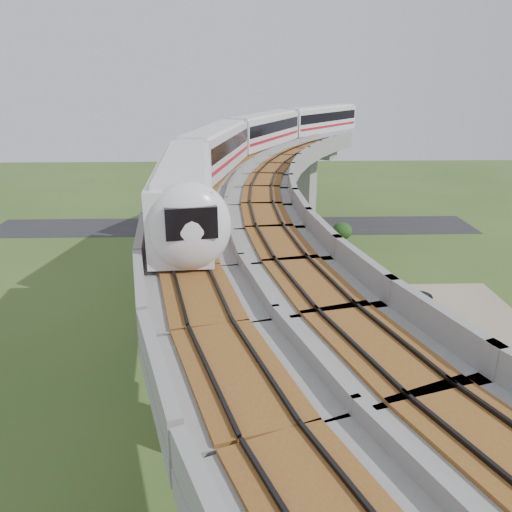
# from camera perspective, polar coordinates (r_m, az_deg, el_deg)

# --- Properties ---
(ground) EXTENTS (160.00, 160.00, 0.00)m
(ground) POSITION_cam_1_polar(r_m,az_deg,el_deg) (35.42, -2.98, -10.67)
(ground) COLOR #385321
(ground) RESTS_ON ground
(dirt_lot) EXTENTS (18.00, 26.00, 0.04)m
(dirt_lot) POSITION_cam_1_polar(r_m,az_deg,el_deg) (36.15, 20.20, -11.29)
(dirt_lot) COLOR gray
(dirt_lot) RESTS_ON ground
(asphalt_road) EXTENTS (60.00, 8.00, 0.03)m
(asphalt_road) POSITION_cam_1_polar(r_m,az_deg,el_deg) (63.09, -2.47, 3.41)
(asphalt_road) COLOR #232326
(asphalt_road) RESTS_ON ground
(viaduct) EXTENTS (19.58, 73.98, 11.40)m
(viaduct) POSITION_cam_1_polar(r_m,az_deg,el_deg) (31.89, 3.66, 3.57)
(viaduct) COLOR #99968E
(viaduct) RESTS_ON ground
(metro_train) EXTENTS (21.55, 58.60, 3.64)m
(metro_train) POSITION_cam_1_polar(r_m,az_deg,el_deg) (48.22, 0.74, 13.19)
(metro_train) COLOR silver
(metro_train) RESTS_ON ground
(fence) EXTENTS (3.87, 38.73, 1.50)m
(fence) POSITION_cam_1_polar(r_m,az_deg,el_deg) (36.14, 12.86, -9.16)
(fence) COLOR #2D382D
(fence) RESTS_ON ground
(tree_0) EXTENTS (2.24, 2.24, 2.66)m
(tree_0) POSITION_cam_1_polar(r_m,az_deg,el_deg) (56.23, 9.80, 2.83)
(tree_0) COLOR #382314
(tree_0) RESTS_ON ground
(tree_1) EXTENTS (2.31, 2.31, 3.36)m
(tree_1) POSITION_cam_1_polar(r_m,az_deg,el_deg) (49.42, 7.93, 1.33)
(tree_1) COLOR #382314
(tree_1) RESTS_ON ground
(tree_2) EXTENTS (2.55, 2.55, 3.42)m
(tree_2) POSITION_cam_1_polar(r_m,az_deg,el_deg) (42.44, 5.97, -1.84)
(tree_2) COLOR #382314
(tree_2) RESTS_ON ground
(tree_3) EXTENTS (2.59, 2.59, 3.04)m
(tree_3) POSITION_cam_1_polar(r_m,az_deg,el_deg) (36.92, 7.36, -6.04)
(tree_3) COLOR #382314
(tree_3) RESTS_ON ground
(tree_4) EXTENTS (3.18, 3.18, 3.76)m
(tree_4) POSITION_cam_1_polar(r_m,az_deg,el_deg) (32.07, 9.21, -9.49)
(tree_4) COLOR #382314
(tree_4) RESTS_ON ground
(tree_5) EXTENTS (3.18, 3.18, 3.50)m
(tree_5) POSITION_cam_1_polar(r_m,az_deg,el_deg) (25.99, 14.65, -18.55)
(tree_5) COLOR #382314
(tree_5) RESTS_ON ground
(car_white) EXTENTS (2.00, 3.41, 1.09)m
(car_white) POSITION_cam_1_polar(r_m,az_deg,el_deg) (29.05, 17.47, -18.07)
(car_white) COLOR silver
(car_white) RESTS_ON dirt_lot
(car_red) EXTENTS (3.44, 2.76, 1.10)m
(car_red) POSITION_cam_1_polar(r_m,az_deg,el_deg) (36.14, 25.89, -11.13)
(car_red) COLOR #A9260F
(car_red) RESTS_ON dirt_lot
(car_dark) EXTENTS (3.91, 3.08, 1.06)m
(car_dark) POSITION_cam_1_polar(r_m,az_deg,el_deg) (43.87, 17.63, -4.47)
(car_dark) COLOR black
(car_dark) RESTS_ON dirt_lot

